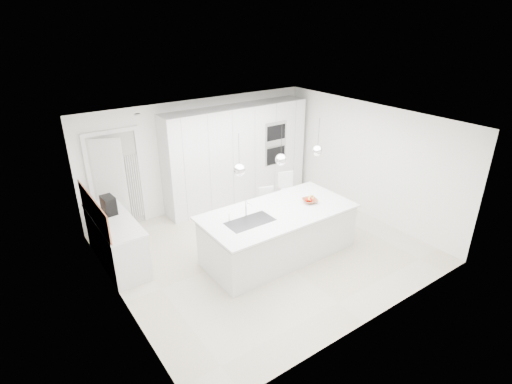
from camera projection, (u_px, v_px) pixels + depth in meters
floor at (265, 249)px, 7.76m from camera, size 5.50×5.50×0.00m
wall_back at (201, 154)px, 9.11m from camera, size 5.50×0.00×5.50m
wall_left at (114, 234)px, 5.80m from camera, size 0.00×5.00×5.00m
ceiling at (266, 122)px, 6.74m from camera, size 5.50×5.50×0.00m
tall_cabinets at (237, 155)px, 9.35m from camera, size 3.60×0.60×2.30m
oven_stack at (276, 143)px, 9.51m from camera, size 0.62×0.04×1.05m
doorway_frame at (117, 182)px, 8.16m from camera, size 1.11×0.08×2.13m
hallway_door at (106, 187)px, 8.00m from camera, size 0.76×0.38×2.00m
radiator at (134, 187)px, 8.39m from camera, size 0.32×0.04×1.40m
left_base_cabinets at (116, 241)px, 7.19m from camera, size 0.60×1.80×0.86m
left_worktop at (113, 219)px, 7.01m from camera, size 0.62×1.82×0.04m
oak_backsplash at (93, 210)px, 6.74m from camera, size 0.02×1.80×0.50m
island_base at (279, 234)px, 7.41m from camera, size 2.80×1.20×0.86m
island_worktop at (278, 212)px, 7.27m from camera, size 2.84×1.40×0.04m
island_sink at (250, 226)px, 6.91m from camera, size 0.84×0.44×0.18m
island_tap at (246, 209)px, 6.99m from camera, size 0.02×0.02×0.30m
pendant_left at (239, 170)px, 6.37m from camera, size 0.20×0.20×0.20m
pendant_mid at (281, 160)px, 6.81m from camera, size 0.20×0.20×0.20m
pendant_right at (318, 151)px, 7.26m from camera, size 0.20×0.20×0.20m
fruit_bowl at (310, 201)px, 7.57m from camera, size 0.35×0.35×0.07m
espresso_machine at (109, 205)px, 7.10m from camera, size 0.22×0.32×0.33m
bar_stool_left at (269, 211)px, 8.19m from camera, size 0.43×0.52×0.97m
bar_stool_right at (289, 197)px, 8.67m from camera, size 0.49×0.58×1.07m
apple_a at (310, 200)px, 7.52m from camera, size 0.09×0.09×0.09m
apple_b at (311, 200)px, 7.51m from camera, size 0.08×0.08×0.08m
apple_c at (307, 200)px, 7.52m from camera, size 0.08×0.08×0.08m
apple_extra_3 at (308, 200)px, 7.55m from camera, size 0.07×0.07×0.07m
banana_bunch at (311, 198)px, 7.51m from camera, size 0.22×0.16×0.19m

